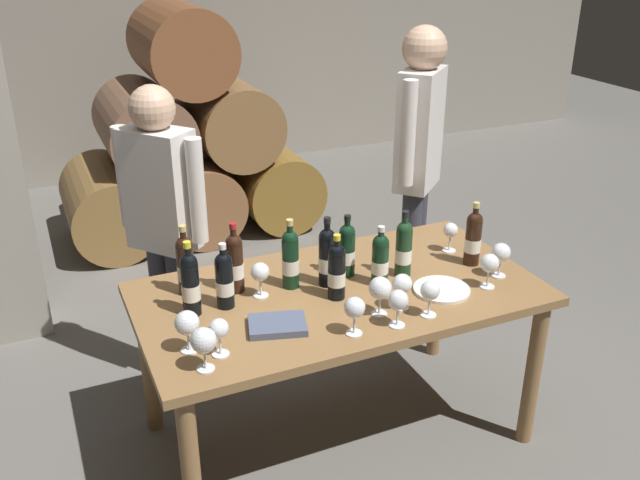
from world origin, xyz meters
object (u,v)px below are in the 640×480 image
(wine_glass_1, at_px, (430,292))
(wine_glass_11, at_px, (398,301))
(wine_bottle_6, at_px, (327,256))
(serving_plate, at_px, (442,290))
(wine_glass_4, at_px, (402,285))
(wine_bottle_2, at_px, (380,259))
(wine_bottle_9, at_px, (235,262))
(wine_bottle_1, at_px, (473,238))
(wine_bottle_10, at_px, (404,248))
(wine_glass_2, at_px, (219,330))
(wine_glass_8, at_px, (451,231))
(wine_glass_9, at_px, (204,341))
(sommelier_presenting, at_px, (418,153))
(wine_glass_7, at_px, (355,309))
(taster_seated_left, at_px, (163,216))
(wine_bottle_3, at_px, (290,258))
(dining_table, at_px, (339,309))
(wine_bottle_4, at_px, (224,280))
(wine_bottle_0, at_px, (347,249))
(wine_glass_0, at_px, (260,273))
(wine_bottle_5, at_px, (186,265))
(wine_glass_3, at_px, (380,289))
(wine_glass_6, at_px, (501,253))
(tasting_notebook, at_px, (277,325))
(wine_bottle_8, at_px, (337,271))
(wine_glass_5, at_px, (490,264))
(wine_glass_10, at_px, (187,324))

(wine_glass_1, relative_size, wine_glass_11, 0.98)
(wine_bottle_6, bearing_deg, serving_plate, -31.08)
(wine_glass_4, bearing_deg, wine_bottle_2, 85.35)
(wine_bottle_2, relative_size, wine_bottle_9, 0.87)
(wine_bottle_1, distance_m, wine_bottle_10, 0.35)
(wine_glass_2, distance_m, wine_glass_8, 1.30)
(wine_bottle_9, distance_m, wine_glass_9, 0.57)
(wine_glass_8, distance_m, sommelier_presenting, 0.67)
(wine_glass_7, xyz_separation_m, taster_seated_left, (-0.48, 1.05, 0.05))
(wine_glass_4, bearing_deg, wine_bottle_3, 133.66)
(sommelier_presenting, bearing_deg, dining_table, -137.78)
(wine_glass_2, xyz_separation_m, sommelier_presenting, (1.43, 1.01, 0.18))
(wine_bottle_1, relative_size, wine_glass_1, 1.98)
(wine_bottle_4, bearing_deg, wine_bottle_9, 54.33)
(wine_bottle_1, bearing_deg, wine_glass_11, -150.01)
(wine_bottle_0, relative_size, wine_bottle_10, 0.93)
(wine_bottle_10, distance_m, wine_glass_8, 0.35)
(dining_table, relative_size, wine_glass_0, 11.11)
(serving_plate, bearing_deg, wine_glass_4, -166.56)
(wine_bottle_10, relative_size, sommelier_presenting, 0.18)
(wine_glass_1, distance_m, sommelier_presenting, 1.25)
(wine_glass_4, bearing_deg, wine_bottle_6, 121.75)
(wine_glass_9, bearing_deg, wine_glass_2, 42.14)
(wine_bottle_5, distance_m, wine_glass_3, 0.81)
(wine_bottle_1, xyz_separation_m, wine_glass_9, (-1.33, -0.31, -0.01))
(wine_glass_4, relative_size, wine_glass_6, 0.97)
(wine_glass_4, bearing_deg, wine_glass_7, -160.00)
(wine_bottle_2, height_order, tasting_notebook, wine_bottle_2)
(wine_bottle_8, xyz_separation_m, wine_glass_7, (-0.06, -0.28, -0.01))
(wine_glass_2, height_order, tasting_notebook, wine_glass_2)
(tasting_notebook, bearing_deg, wine_glass_11, -5.75)
(wine_bottle_5, height_order, wine_bottle_10, wine_bottle_5)
(wine_bottle_3, relative_size, wine_bottle_10, 1.02)
(serving_plate, bearing_deg, wine_bottle_10, 111.45)
(dining_table, height_order, tasting_notebook, tasting_notebook)
(wine_bottle_6, bearing_deg, dining_table, -68.53)
(wine_glass_5, xyz_separation_m, wine_glass_7, (-0.69, -0.10, 0.00))
(wine_glass_11, bearing_deg, wine_bottle_10, 57.10)
(wine_bottle_9, distance_m, wine_glass_2, 0.48)
(wine_bottle_3, distance_m, sommelier_presenting, 1.20)
(wine_bottle_4, bearing_deg, dining_table, -7.57)
(wine_glass_2, xyz_separation_m, wine_glass_7, (0.50, -0.07, 0.01))
(wine_glass_9, bearing_deg, serving_plate, 7.79)
(wine_glass_2, bearing_deg, wine_bottle_5, 89.29)
(wine_bottle_10, bearing_deg, wine_bottle_4, 176.23)
(wine_glass_0, distance_m, wine_glass_10, 0.47)
(wine_bottle_5, relative_size, tasting_notebook, 1.40)
(wine_bottle_0, distance_m, wine_bottle_5, 0.69)
(wine_bottle_6, relative_size, wine_glass_11, 2.03)
(wine_glass_1, height_order, wine_glass_4, wine_glass_4)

